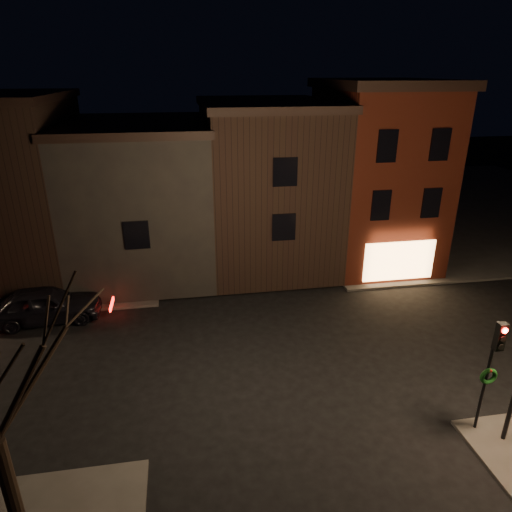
{
  "coord_description": "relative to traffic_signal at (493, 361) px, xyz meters",
  "views": [
    {
      "loc": [
        -3.51,
        -15.86,
        11.08
      ],
      "look_at": [
        -0.32,
        3.14,
        3.2
      ],
      "focal_mm": 32.0,
      "sensor_mm": 36.0,
      "label": 1
    }
  ],
  "objects": [
    {
      "name": "row_building_c",
      "position": [
        -18.6,
        16.01,
        2.28
      ],
      "size": [
        7.3,
        10.3,
        9.9
      ],
      "color": "black",
      "rests_on": "ground"
    },
    {
      "name": "corner_building",
      "position": [
        2.4,
        14.98,
        2.59
      ],
      "size": [
        6.5,
        8.5,
        10.5
      ],
      "color": "#50190E",
      "rests_on": "ground"
    },
    {
      "name": "row_building_b",
      "position": [
        -11.35,
        16.01,
        1.53
      ],
      "size": [
        7.8,
        10.3,
        8.4
      ],
      "color": "black",
      "rests_on": "ground"
    },
    {
      "name": "traffic_signal",
      "position": [
        0.0,
        0.0,
        0.0
      ],
      "size": [
        0.58,
        0.38,
        4.05
      ],
      "color": "black",
      "rests_on": "sidewalk_near_right"
    },
    {
      "name": "ground",
      "position": [
        -5.6,
        5.51,
        -2.81
      ],
      "size": [
        120.0,
        120.0,
        0.0
      ],
      "primitive_type": "plane",
      "color": "black",
      "rests_on": "ground"
    },
    {
      "name": "row_building_a",
      "position": [
        -4.1,
        16.01,
        2.03
      ],
      "size": [
        7.3,
        10.3,
        9.4
      ],
      "color": "black",
      "rests_on": "ground"
    },
    {
      "name": "parked_car_a",
      "position": [
        -15.74,
        10.0,
        -1.96
      ],
      "size": [
        5.15,
        2.42,
        1.71
      ],
      "primitive_type": "imported",
      "rotation": [
        0.0,
        0.0,
        1.65
      ],
      "color": "black",
      "rests_on": "ground"
    },
    {
      "name": "sidewalk_far_right",
      "position": [
        14.4,
        25.51,
        -2.75
      ],
      "size": [
        30.0,
        30.0,
        0.12
      ],
      "primitive_type": "cube",
      "color": "#2D2B28",
      "rests_on": "ground"
    }
  ]
}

